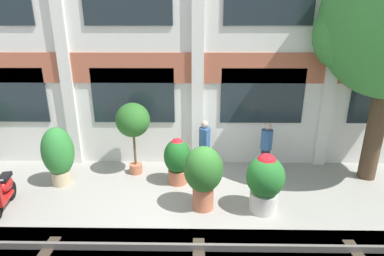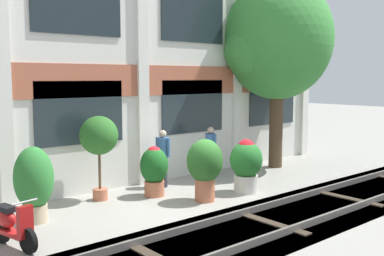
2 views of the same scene
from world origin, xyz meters
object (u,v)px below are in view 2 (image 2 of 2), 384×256
object	(u,v)px
potted_plant_ribbed_drum	(205,165)
resident_watching_tracks	(163,157)
potted_plant_fluted_column	(34,182)
potted_plant_stone_basin	(246,163)
potted_plant_glazed_jar	(154,168)
resident_by_doorway	(211,151)
scooter_near_curb	(12,225)
potted_plant_terracotta_small	(99,138)
broadleaf_tree	(278,42)

from	to	relation	value
potted_plant_ribbed_drum	resident_watching_tracks	xyz separation A→B (m)	(0.08, 1.91, -0.05)
potted_plant_fluted_column	potted_plant_stone_basin	distance (m)	5.62
potted_plant_glazed_jar	potted_plant_ribbed_drum	bearing A→B (deg)	-60.84
potted_plant_fluted_column	resident_by_doorway	bearing A→B (deg)	6.45
potted_plant_fluted_column	scooter_near_curb	world-z (taller)	potted_plant_fluted_column
potted_plant_glazed_jar	potted_plant_terracotta_small	size ratio (longest dim) A/B	0.62
resident_watching_tracks	potted_plant_glazed_jar	bearing A→B (deg)	27.98
potted_plant_ribbed_drum	potted_plant_terracotta_small	world-z (taller)	potted_plant_terracotta_small
potted_plant_stone_basin	potted_plant_fluted_column	bearing A→B (deg)	167.18
broadleaf_tree	potted_plant_glazed_jar	size ratio (longest dim) A/B	4.88
broadleaf_tree	potted_plant_terracotta_small	bearing A→B (deg)	178.63
scooter_near_curb	resident_by_doorway	bearing A→B (deg)	93.26
scooter_near_curb	broadleaf_tree	bearing A→B (deg)	87.85
potted_plant_fluted_column	potted_plant_glazed_jar	world-z (taller)	potted_plant_fluted_column
scooter_near_curb	resident_by_doorway	size ratio (longest dim) A/B	0.83
potted_plant_stone_basin	resident_watching_tracks	size ratio (longest dim) A/B	0.90
potted_plant_stone_basin	resident_by_doorway	bearing A→B (deg)	77.25
potted_plant_glazed_jar	resident_by_doorway	xyz separation A→B (m)	(2.60, 0.57, 0.12)
potted_plant_fluted_column	resident_watching_tracks	world-z (taller)	potted_plant_fluted_column
potted_plant_terracotta_small	potted_plant_glazed_jar	bearing A→B (deg)	-23.98
broadleaf_tree	resident_watching_tracks	world-z (taller)	broadleaf_tree
potted_plant_glazed_jar	resident_by_doorway	world-z (taller)	resident_by_doorway
broadleaf_tree	scooter_near_curb	bearing A→B (deg)	-170.08
potted_plant_terracotta_small	resident_watching_tracks	size ratio (longest dim) A/B	1.32
potted_plant_stone_basin	resident_by_doorway	distance (m)	1.96
potted_plant_ribbed_drum	resident_watching_tracks	world-z (taller)	resident_watching_tracks
potted_plant_fluted_column	potted_plant_stone_basin	size ratio (longest dim) A/B	1.13
resident_by_doorway	potted_plant_terracotta_small	bearing A→B (deg)	-172.86
broadleaf_tree	potted_plant_stone_basin	size ratio (longest dim) A/B	4.43
potted_plant_fluted_column	potted_plant_ribbed_drum	bearing A→B (deg)	-16.13
potted_plant_fluted_column	potted_plant_terracotta_small	size ratio (longest dim) A/B	0.77
broadleaf_tree	potted_plant_stone_basin	bearing A→B (deg)	-152.85
resident_by_doorway	potted_plant_ribbed_drum	bearing A→B (deg)	-128.64
broadleaf_tree	resident_watching_tracks	distance (m)	5.97
potted_plant_fluted_column	potted_plant_stone_basin	xyz separation A→B (m)	(5.47, -1.25, -0.08)
potted_plant_ribbed_drum	broadleaf_tree	bearing A→B (deg)	18.90
potted_plant_terracotta_small	resident_watching_tracks	bearing A→B (deg)	1.83
potted_plant_glazed_jar	resident_by_doorway	distance (m)	2.66
scooter_near_curb	resident_by_doorway	xyz separation A→B (m)	(6.80, 1.86, 0.44)
broadleaf_tree	resident_by_doorway	world-z (taller)	broadleaf_tree
potted_plant_terracotta_small	potted_plant_ribbed_drum	bearing A→B (deg)	-42.39
potted_plant_fluted_column	potted_plant_glazed_jar	bearing A→B (deg)	1.71
broadleaf_tree	potted_plant_glazed_jar	xyz separation A→B (m)	(-5.61, -0.42, -3.64)
potted_plant_stone_basin	potted_plant_glazed_jar	bearing A→B (deg)	148.15
potted_plant_fluted_column	broadleaf_tree	bearing A→B (deg)	3.34
potted_plant_terracotta_small	scooter_near_curb	world-z (taller)	potted_plant_terracotta_small
potted_plant_glazed_jar	potted_plant_stone_basin	distance (m)	2.55
potted_plant_stone_basin	scooter_near_curb	world-z (taller)	potted_plant_stone_basin
scooter_near_curb	resident_watching_tracks	size ratio (longest dim) A/B	0.82
broadleaf_tree	potted_plant_fluted_column	xyz separation A→B (m)	(-8.92, -0.52, -3.49)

